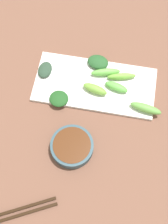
{
  "coord_description": "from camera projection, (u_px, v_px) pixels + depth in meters",
  "views": [
    {
      "loc": [
        -0.39,
        -0.07,
        0.92
      ],
      "look_at": [
        -0.03,
        -0.0,
        0.05
      ],
      "focal_mm": 49.65,
      "sensor_mm": 36.0,
      "label": 1
    }
  ],
  "objects": [
    {
      "name": "broccoli_stalk_5",
      "position": [
        106.0,
        72.0,
        1.0
      ],
      "size": [
        0.05,
        0.1,
        0.03
      ],
      "primitive_type": "ellipsoid",
      "rotation": [
        0.0,
        0.0,
        0.26
      ],
      "color": "#69BA4E",
      "rests_on": "serving_plate"
    },
    {
      "name": "broccoli_leafy_1",
      "position": [
        98.0,
        62.0,
        1.02
      ],
      "size": [
        0.06,
        0.08,
        0.02
      ],
      "primitive_type": "ellipsoid",
      "rotation": [
        0.0,
        0.0,
        -0.12
      ],
      "color": "#255629",
      "rests_on": "serving_plate"
    },
    {
      "name": "broccoli_stalk_6",
      "position": [
        116.0,
        87.0,
        0.98
      ],
      "size": [
        0.04,
        0.08,
        0.02
      ],
      "primitive_type": "ellipsoid",
      "rotation": [
        0.0,
        0.0,
        -0.25
      ],
      "color": "#60B649",
      "rests_on": "serving_plate"
    },
    {
      "name": "broccoli_stalk_3",
      "position": [
        95.0,
        89.0,
        0.98
      ],
      "size": [
        0.05,
        0.08,
        0.03
      ],
      "primitive_type": "ellipsoid",
      "rotation": [
        0.0,
        0.0,
        -0.24
      ],
      "color": "#75B040",
      "rests_on": "serving_plate"
    },
    {
      "name": "broccoli_stalk_0",
      "position": [
        122.0,
        76.0,
        1.0
      ],
      "size": [
        0.04,
        0.09,
        0.02
      ],
      "primitive_type": "ellipsoid",
      "rotation": [
        0.0,
        0.0,
        0.23
      ],
      "color": "#74B442",
      "rests_on": "serving_plate"
    },
    {
      "name": "chopsticks",
      "position": [
        16.0,
        213.0,
        0.85
      ],
      "size": [
        0.12,
        0.22,
        0.01
      ],
      "rotation": [
        0.0,
        0.0,
        0.46
      ],
      "color": "black",
      "rests_on": "tabletop"
    },
    {
      "name": "broccoli_leafy_2",
      "position": [
        59.0,
        99.0,
        0.97
      ],
      "size": [
        0.06,
        0.06,
        0.02
      ],
      "primitive_type": "ellipsoid",
      "rotation": [
        0.0,
        0.0,
        0.06
      ],
      "color": "#205221",
      "rests_on": "serving_plate"
    },
    {
      "name": "broccoli_leafy_7",
      "position": [
        45.0,
        70.0,
        1.01
      ],
      "size": [
        0.06,
        0.05,
        0.02
      ],
      "primitive_type": "ellipsoid",
      "rotation": [
        0.0,
        0.0,
        -0.07
      ],
      "color": "#2B4432",
      "rests_on": "serving_plate"
    },
    {
      "name": "sauce_bowl",
      "position": [
        72.0,
        146.0,
        0.91
      ],
      "size": [
        0.13,
        0.13,
        0.04
      ],
      "color": "#2E4A56",
      "rests_on": "tabletop"
    },
    {
      "name": "broccoli_stalk_4",
      "position": [
        146.0,
        108.0,
        0.95
      ],
      "size": [
        0.04,
        0.1,
        0.03
      ],
      "primitive_type": "ellipsoid",
      "rotation": [
        0.0,
        0.0,
        -0.16
      ],
      "color": "#65A749",
      "rests_on": "serving_plate"
    },
    {
      "name": "serving_plate",
      "position": [
        95.0,
        85.0,
        1.01
      ],
      "size": [
        0.18,
        0.39,
        0.01
      ],
      "primitive_type": "cube",
      "color": "white",
      "rests_on": "tabletop"
    },
    {
      "name": "tabletop",
      "position": [
        85.0,
        107.0,
        0.99
      ],
      "size": [
        2.1,
        2.1,
        0.02
      ],
      "primitive_type": "cube",
      "color": "brown",
      "rests_on": "ground"
    }
  ]
}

